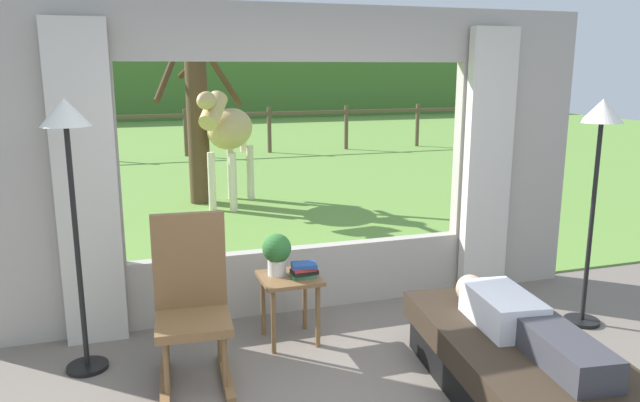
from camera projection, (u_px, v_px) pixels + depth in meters
name	position (u px, v px, depth m)	size (l,w,h in m)	color
back_wall_with_window	(303.00, 166.00, 5.05)	(5.20, 0.12, 2.55)	#ADA599
curtain_panel_left	(86.00, 187.00, 4.42)	(0.44, 0.10, 2.40)	beige
curtain_panel_right	(488.00, 165.00, 5.45)	(0.44, 0.10, 2.40)	beige
outdoor_pasture_lawn	(182.00, 150.00, 15.44)	(36.00, 21.68, 0.02)	olive
distant_hill_ridge	(156.00, 89.00, 24.32)	(36.00, 2.00, 2.40)	#467030
recliner_sofa	(513.00, 364.00, 3.85)	(1.11, 1.80, 0.42)	black
reclining_person	(521.00, 322.00, 3.73)	(0.41, 1.44, 0.22)	silver
rocking_chair	(192.00, 301.00, 4.00)	(0.51, 0.71, 1.12)	brown
side_table	(290.00, 288.00, 4.58)	(0.44, 0.44, 0.52)	brown
potted_plant	(277.00, 252.00, 4.55)	(0.22, 0.22, 0.32)	silver
book_stack	(304.00, 270.00, 4.52)	(0.20, 0.16, 0.11)	#337247
floor_lamp_left	(69.00, 154.00, 3.91)	(0.32, 0.32, 1.87)	black
floor_lamp_right	(599.00, 145.00, 4.68)	(0.32, 0.32, 1.82)	black
horse	(229.00, 130.00, 8.91)	(1.19, 1.74, 1.73)	tan
pasture_tree	(198.00, 124.00, 9.12)	(1.37, 1.38, 2.67)	#4C3823
pasture_fence_line	(185.00, 125.00, 14.12)	(16.10, 0.10, 1.10)	brown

